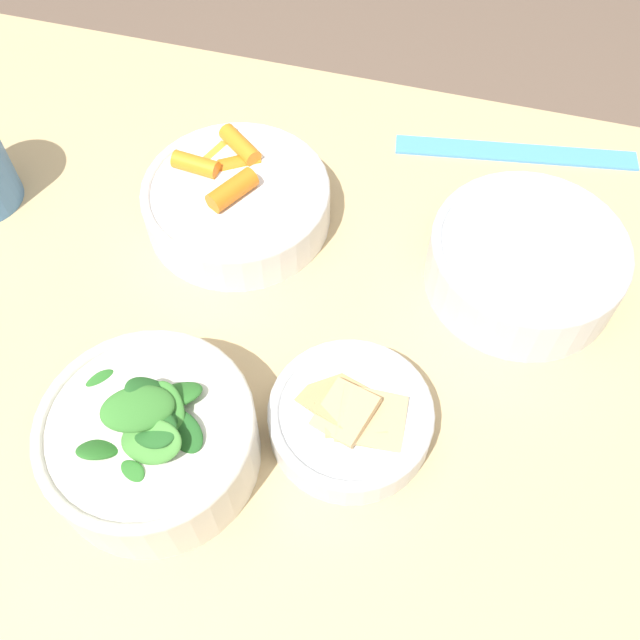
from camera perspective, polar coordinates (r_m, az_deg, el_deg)
ground_plane at (r=1.38m, az=0.23°, el=-18.88°), size 10.00×10.00×0.00m
dining_table at (r=0.78m, az=0.38°, el=-7.45°), size 1.14×0.79×0.76m
bowl_carrots at (r=0.75m, az=-6.69°, el=9.50°), size 0.19×0.19×0.06m
bowl_greens at (r=0.60m, az=-13.39°, el=-9.16°), size 0.18×0.18×0.11m
bowl_beans_hotdog at (r=0.72m, az=16.02°, el=4.36°), size 0.19×0.19×0.06m
bowl_cookies at (r=0.62m, az=2.45°, el=-7.79°), size 0.14×0.14×0.05m
ruler at (r=0.86m, az=15.37°, el=12.78°), size 0.27×0.07×0.00m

